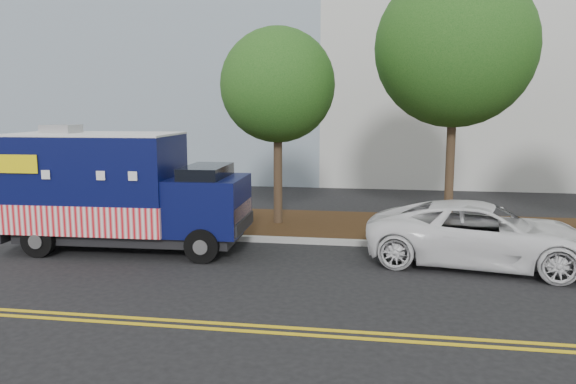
# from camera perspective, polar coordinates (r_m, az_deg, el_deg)

# --- Properties ---
(ground) EXTENTS (120.00, 120.00, 0.00)m
(ground) POSITION_cam_1_polar(r_m,az_deg,el_deg) (14.49, -9.88, -6.07)
(ground) COLOR black
(ground) RESTS_ON ground
(curb) EXTENTS (120.00, 0.18, 0.15)m
(curb) POSITION_cam_1_polar(r_m,az_deg,el_deg) (15.77, -8.22, -4.55)
(curb) COLOR #9E9E99
(curb) RESTS_ON ground
(mulch_strip) EXTENTS (120.00, 4.00, 0.15)m
(mulch_strip) POSITION_cam_1_polar(r_m,az_deg,el_deg) (17.73, -6.19, -3.04)
(mulch_strip) COLOR #311F0D
(mulch_strip) RESTS_ON ground
(centerline_near) EXTENTS (120.00, 0.10, 0.01)m
(centerline_near) POSITION_cam_1_polar(r_m,az_deg,el_deg) (10.59, -17.92, -11.92)
(centerline_near) COLOR gold
(centerline_near) RESTS_ON ground
(centerline_far) EXTENTS (120.00, 0.10, 0.01)m
(centerline_far) POSITION_cam_1_polar(r_m,az_deg,el_deg) (10.38, -18.56, -12.37)
(centerline_far) COLOR gold
(centerline_far) RESTS_ON ground
(tree_b) EXTENTS (3.39, 3.39, 5.98)m
(tree_b) POSITION_cam_1_polar(r_m,az_deg,el_deg) (16.83, -1.06, 10.76)
(tree_b) COLOR #38281C
(tree_b) RESTS_ON ground
(tree_c) EXTENTS (4.59, 4.59, 7.64)m
(tree_c) POSITION_cam_1_polar(r_m,az_deg,el_deg) (17.30, 16.61, 13.87)
(tree_c) COLOR #38281C
(tree_c) RESTS_ON ground
(sign_post) EXTENTS (0.06, 0.06, 2.40)m
(sign_post) POSITION_cam_1_polar(r_m,az_deg,el_deg) (17.41, -18.63, 0.10)
(sign_post) COLOR #473828
(sign_post) RESTS_ON ground
(food_truck) EXTENTS (6.14, 2.48, 3.20)m
(food_truck) POSITION_cam_1_polar(r_m,az_deg,el_deg) (15.01, -16.98, -0.17)
(food_truck) COLOR black
(food_truck) RESTS_ON ground
(white_car) EXTENTS (5.58, 3.30, 1.46)m
(white_car) POSITION_cam_1_polar(r_m,az_deg,el_deg) (13.78, 19.18, -4.08)
(white_car) COLOR white
(white_car) RESTS_ON ground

